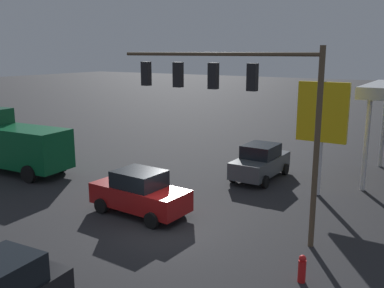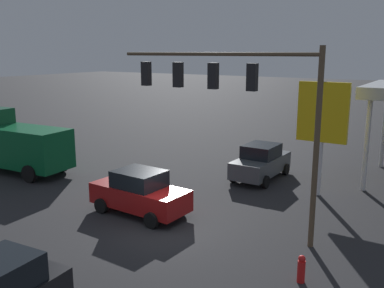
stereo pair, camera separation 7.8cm
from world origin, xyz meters
The scene contains 7 objects.
ground_plane centered at (0.00, 0.00, 0.00)m, with size 200.00×200.00×0.00m, color #262628.
traffic_signal_assembly centered at (-2.06, -1.46, 5.41)m, with size 8.44×0.43×7.10m.
price_sign centered at (-3.99, -7.26, 3.88)m, with size 2.38×0.27×5.51m.
sedan_far centered at (-0.50, -8.31, 0.95)m, with size 2.11×4.43×1.93m.
sedan_waiting centered at (1.80, -0.63, 0.95)m, with size 4.48×2.23×1.93m.
delivery_truck centered at (12.15, -1.96, 1.69)m, with size 6.94×2.92×3.58m.
fire_hydrant centered at (-5.93, 1.16, 0.44)m, with size 0.24×0.24×0.88m.
Camera 1 is at (-9.42, 13.01, 6.89)m, focal length 40.00 mm.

